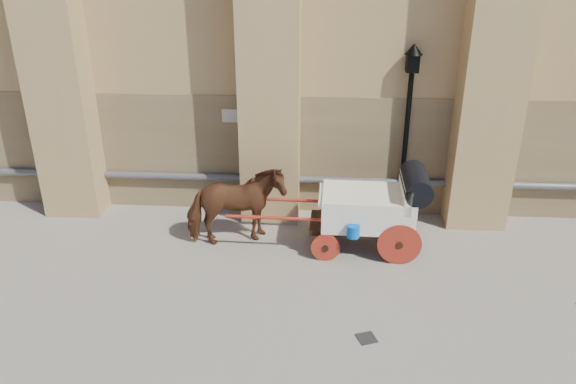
{
  "coord_description": "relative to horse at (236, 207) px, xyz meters",
  "views": [
    {
      "loc": [
        0.29,
        -9.09,
        6.41
      ],
      "look_at": [
        -0.48,
        2.17,
        1.32
      ],
      "focal_mm": 35.0,
      "sensor_mm": 36.0,
      "label": 1
    }
  ],
  "objects": [
    {
      "name": "carriage",
      "position": [
        3.09,
        -0.03,
        0.12
      ],
      "size": [
        4.41,
        1.57,
        1.92
      ],
      "rotation": [
        0.0,
        0.0,
        -0.02
      ],
      "color": "black",
      "rests_on": "ground"
    },
    {
      "name": "street_lamp",
      "position": [
        3.89,
        1.62,
        1.38
      ],
      "size": [
        0.4,
        0.4,
        4.3
      ],
      "color": "black",
      "rests_on": "ground"
    },
    {
      "name": "ground",
      "position": [
        1.66,
        -2.18,
        -0.92
      ],
      "size": [
        90.0,
        90.0,
        0.0
      ],
      "primitive_type": "plane",
      "color": "gray",
      "rests_on": "ground"
    },
    {
      "name": "horse",
      "position": [
        0.0,
        0.0,
        0.0
      ],
      "size": [
        2.37,
        1.62,
        1.83
      ],
      "primitive_type": "imported",
      "rotation": [
        0.0,
        0.0,
        1.89
      ],
      "color": "brown",
      "rests_on": "ground"
    },
    {
      "name": "drain_grate_near",
      "position": [
        2.79,
        -3.26,
        -0.91
      ],
      "size": [
        0.41,
        0.41,
        0.01
      ],
      "primitive_type": "cube",
      "rotation": [
        0.0,
        0.0,
        0.36
      ],
      "color": "black",
      "rests_on": "ground"
    }
  ]
}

